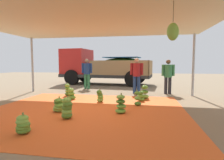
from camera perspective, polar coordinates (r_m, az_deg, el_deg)
ground_plane at (r=8.50m, az=-1.98°, el=-4.45°), size 40.00×40.00×0.00m
tarp_orange at (r=5.66m, az=-8.32°, el=-9.24°), size 5.89×5.49×0.01m
tent_canopy at (r=5.54m, az=-8.85°, el=18.04°), size 8.00×7.00×2.73m
banana_bunch_0 at (r=4.87m, az=-13.59°, el=-8.53°), size 0.39×0.39×0.58m
banana_bunch_1 at (r=7.44m, az=-12.27°, el=-4.26°), size 0.39×0.39×0.47m
banana_bunch_2 at (r=7.06m, az=8.84°, el=-4.98°), size 0.36×0.36×0.42m
banana_bunch_3 at (r=8.32m, az=-13.37°, el=-3.04°), size 0.34×0.33×0.57m
banana_bunch_4 at (r=5.27m, az=2.70°, el=-7.53°), size 0.42×0.43×0.57m
banana_bunch_5 at (r=7.54m, az=9.99°, el=-3.78°), size 0.44×0.45×0.57m
banana_bunch_7 at (r=4.17m, az=-25.58°, el=-12.29°), size 0.38×0.38×0.42m
banana_bunch_8 at (r=6.77m, az=-3.68°, el=-5.02°), size 0.32×0.32×0.48m
banana_bunch_9 at (r=5.62m, az=-15.89°, el=-7.49°), size 0.43×0.44×0.45m
banana_bunch_10 at (r=6.28m, az=7.82°, el=-5.75°), size 0.29×0.29×0.53m
cargo_truck_main at (r=12.79m, az=-2.82°, el=4.11°), size 6.26×2.93×2.40m
worker_0 at (r=8.94m, az=16.78°, el=1.78°), size 0.58×0.36×1.59m
worker_1 at (r=8.78m, az=7.56°, el=2.18°), size 0.61×0.37×1.66m
worker_2 at (r=10.50m, az=-7.67°, el=2.64°), size 0.61×0.37×1.67m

